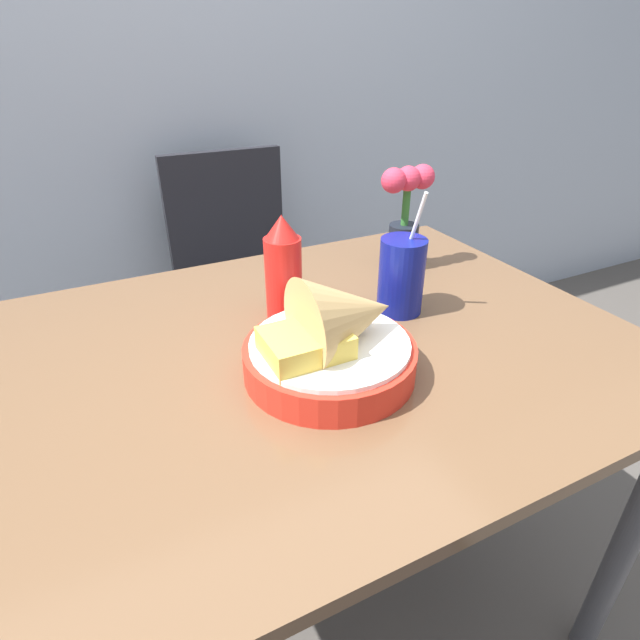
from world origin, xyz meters
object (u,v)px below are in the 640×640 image
(chair_far_window, at_px, (238,270))
(drink_cup, at_px, (401,278))
(ketchup_bottle, at_px, (283,270))
(flower_vase, at_px, (405,213))
(food_basket, at_px, (336,339))

(chair_far_window, xyz_separation_m, drink_cup, (0.08, -0.82, 0.29))
(ketchup_bottle, height_order, drink_cup, drink_cup)
(ketchup_bottle, height_order, flower_vase, flower_vase)
(flower_vase, bearing_deg, chair_far_window, 108.37)
(drink_cup, xyz_separation_m, flower_vase, (0.13, 0.18, 0.06))
(food_basket, distance_m, flower_vase, 0.46)
(ketchup_bottle, relative_size, drink_cup, 0.83)
(chair_far_window, relative_size, drink_cup, 3.81)
(chair_far_window, bearing_deg, ketchup_bottle, -99.81)
(chair_far_window, height_order, flower_vase, flower_vase)
(chair_far_window, bearing_deg, food_basket, -97.59)
(chair_far_window, height_order, drink_cup, drink_cup)
(chair_far_window, height_order, food_basket, food_basket)
(drink_cup, relative_size, flower_vase, 1.04)
(chair_far_window, relative_size, ketchup_bottle, 4.58)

